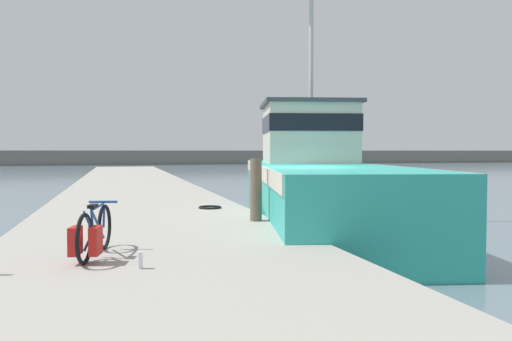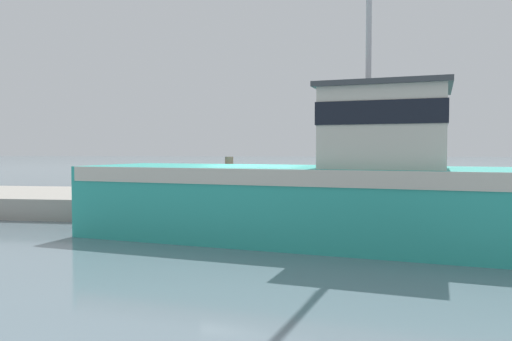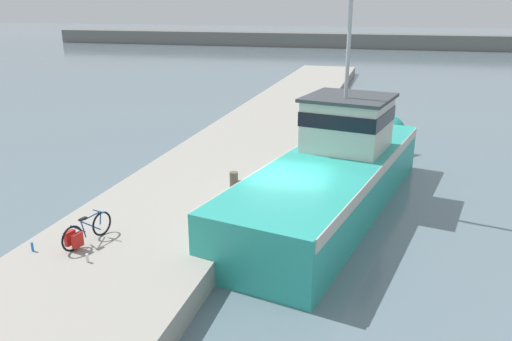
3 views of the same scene
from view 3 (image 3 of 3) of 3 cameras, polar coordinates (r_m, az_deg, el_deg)
The scene contains 8 objects.
ground_plane at distance 16.74m, azimuth 3.47°, elevation -6.49°, with size 320.00×320.00×0.00m, color slate.
dock_pier at distance 17.69m, azimuth -8.67°, elevation -4.00°, with size 5.51×80.00×0.71m, color #A39E93.
fishing_boat_main at distance 18.48m, azimuth 9.31°, elevation 0.27°, with size 6.02×15.21×9.86m.
bicycle_touring at distance 14.62m, azimuth -19.15°, elevation -6.75°, with size 0.66×1.78×0.79m.
mooring_post at distance 15.69m, azimuth -2.52°, elevation -2.62°, with size 0.26×0.26×1.40m, color brown.
hose_coil at distance 18.50m, azimuth -1.59°, elevation -1.49°, with size 0.63×0.63×0.05m, color black.
water_bottle_on_curb at distance 14.88m, azimuth -24.20°, elevation -7.96°, with size 0.06×0.06×0.25m, color blue.
water_bottle_by_bike at distance 13.78m, azimuth -18.73°, elevation -9.45°, with size 0.07×0.07×0.23m, color silver.
Camera 3 is at (3.05, -14.87, 7.05)m, focal length 35.00 mm.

